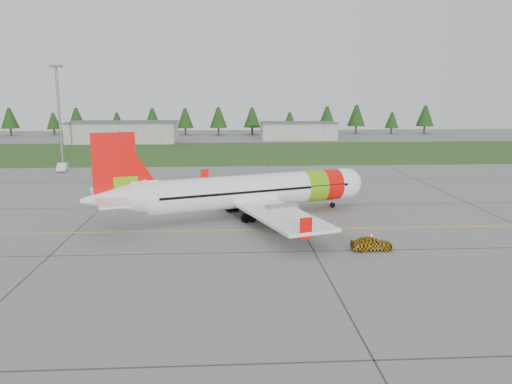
{
  "coord_description": "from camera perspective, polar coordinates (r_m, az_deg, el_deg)",
  "views": [
    {
      "loc": [
        1.77,
        -45.58,
        15.01
      ],
      "look_at": [
        5.07,
        11.73,
        3.56
      ],
      "focal_mm": 35.0,
      "sensor_mm": 36.0,
      "label": 1
    }
  ],
  "objects": [
    {
      "name": "treeline",
      "position": [
        183.87,
        -3.88,
        8.13
      ],
      "size": [
        160.0,
        8.0,
        10.0
      ],
      "primitive_type": null,
      "color": "#1C3F14",
      "rests_on": "ground"
    },
    {
      "name": "floodlight_mast",
      "position": [
        109.06,
        -21.54,
        7.87
      ],
      "size": [
        0.5,
        0.5,
        20.0
      ],
      "primitive_type": "cylinder",
      "color": "slate",
      "rests_on": "ground"
    },
    {
      "name": "hangar_east",
      "position": [
        165.69,
        4.81,
        6.94
      ],
      "size": [
        24.0,
        12.0,
        5.2
      ],
      "primitive_type": "cube",
      "color": "#A8A8A3",
      "rests_on": "ground"
    },
    {
      "name": "aircraft",
      "position": [
        61.24,
        -0.91,
        0.08
      ],
      "size": [
        34.42,
        32.67,
        10.81
      ],
      "rotation": [
        0.0,
        0.0,
        0.34
      ],
      "color": "white",
      "rests_on": "ground"
    },
    {
      "name": "grass_strip",
      "position": [
        128.48,
        -4.08,
        4.55
      ],
      "size": [
        320.0,
        50.0,
        0.03
      ],
      "primitive_type": "cube",
      "color": "#30561E",
      "rests_on": "ground"
    },
    {
      "name": "ground",
      "position": [
        48.03,
        -5.28,
        -6.99
      ],
      "size": [
        320.0,
        320.0,
        0.0
      ],
      "primitive_type": "plane",
      "color": "gray",
      "rests_on": "ground"
    },
    {
      "name": "hangar_west",
      "position": [
        159.25,
        -14.89,
        6.58
      ],
      "size": [
        32.0,
        14.0,
        6.0
      ],
      "primitive_type": "cube",
      "color": "#A8A8A3",
      "rests_on": "ground"
    },
    {
      "name": "service_van",
      "position": [
        104.07,
        -21.33,
        3.54
      ],
      "size": [
        1.92,
        1.85,
        4.79
      ],
      "primitive_type": "imported",
      "rotation": [
        0.0,
        0.0,
        0.18
      ],
      "color": "white",
      "rests_on": "ground"
    },
    {
      "name": "taxi_guideline",
      "position": [
        55.67,
        -5.01,
        -4.4
      ],
      "size": [
        120.0,
        0.25,
        0.02
      ],
      "primitive_type": "cube",
      "color": "gold",
      "rests_on": "ground"
    },
    {
      "name": "follow_me_car",
      "position": [
        49.47,
        13.11,
        -4.26
      ],
      "size": [
        1.48,
        1.71,
        4.03
      ],
      "primitive_type": "imported",
      "rotation": [
        0.0,
        0.0,
        1.64
      ],
      "color": "#E5A10C",
      "rests_on": "ground"
    }
  ]
}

